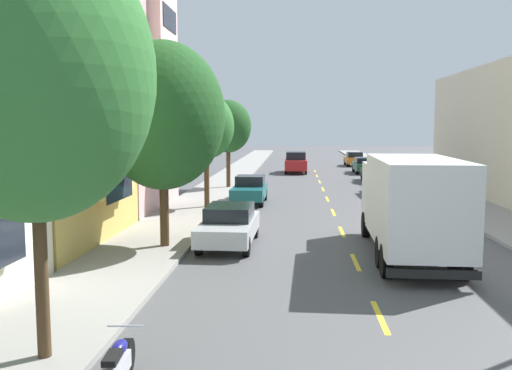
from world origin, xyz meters
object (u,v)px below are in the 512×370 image
object	(u,v)px
parked_sedan_silver	(229,225)
parked_motorcycle	(117,368)
street_tree_nearest	(33,74)
parked_hatchback_teal	(250,190)
street_tree_second	(163,116)
street_tree_farthest	(228,126)
parked_suv_sky	(394,179)
delivery_box_truck	(410,200)
parked_sedan_forest	(364,165)
parked_hatchback_orange	(354,159)
parked_sedan_black	(376,172)
moving_red_sedan	(296,162)
street_tree_third	(206,127)

from	to	relation	value
parked_sedan_silver	parked_motorcycle	world-z (taller)	parked_sedan_silver
street_tree_nearest	parked_hatchback_teal	xyz separation A→B (m)	(2.01, 20.85, -4.39)
street_tree_second	street_tree_nearest	bearing A→B (deg)	-90.00
parked_hatchback_teal	parked_sedan_silver	xyz separation A→B (m)	(0.14, -10.81, -0.01)
street_tree_farthest	parked_suv_sky	world-z (taller)	street_tree_farthest
parked_hatchback_teal	delivery_box_truck	bearing A→B (deg)	-63.05
delivery_box_truck	parked_sedan_forest	distance (m)	32.29
street_tree_second	street_tree_farthest	xyz separation A→B (m)	(-0.00, 18.48, -0.38)
parked_sedan_silver	parked_hatchback_orange	size ratio (longest dim) A/B	1.12
parked_motorcycle	street_tree_farthest	bearing A→B (deg)	93.29
street_tree_second	parked_sedan_black	world-z (taller)	street_tree_second
street_tree_farthest	moving_red_sedan	world-z (taller)	street_tree_farthest
delivery_box_truck	parked_motorcycle	bearing A→B (deg)	-124.20
street_tree_farthest	parked_sedan_silver	bearing A→B (deg)	-83.07
street_tree_third	parked_sedan_black	bearing A→B (deg)	53.89
street_tree_second	parked_sedan_forest	world-z (taller)	street_tree_second
delivery_box_truck	parked_motorcycle	size ratio (longest dim) A/B	3.85
street_tree_nearest	street_tree_third	distance (m)	18.50
parked_hatchback_teal	street_tree_second	bearing A→B (deg)	-99.80
street_tree_second	parked_sedan_forest	bearing A→B (deg)	71.19
parked_sedan_silver	street_tree_third	bearing A→B (deg)	104.28
parked_suv_sky	parked_sedan_silver	world-z (taller)	parked_suv_sky
street_tree_farthest	delivery_box_truck	world-z (taller)	street_tree_farthest
street_tree_second	parked_sedan_black	xyz separation A→B (m)	(10.69, 23.89, -3.85)
parked_suv_sky	parked_sedan_black	bearing A→B (deg)	89.74
street_tree_third	delivery_box_truck	world-z (taller)	street_tree_third
parked_sedan_forest	parked_suv_sky	xyz separation A→B (m)	(-0.11, -15.42, 0.24)
parked_sedan_forest	delivery_box_truck	bearing A→B (deg)	-94.57
parked_hatchback_teal	parked_hatchback_orange	bearing A→B (deg)	73.14
street_tree_third	moving_red_sedan	world-z (taller)	street_tree_third
parked_sedan_forest	parked_motorcycle	xyz separation A→B (m)	(-9.11, -41.80, -0.34)
parked_sedan_black	parked_motorcycle	xyz separation A→B (m)	(-9.04, -34.09, -0.34)
parked_sedan_silver	parked_hatchback_teal	bearing A→B (deg)	90.77
parked_hatchback_orange	parked_motorcycle	distance (m)	51.65
street_tree_third	delivery_box_truck	xyz separation A→B (m)	(8.19, -9.80, -2.35)
street_tree_nearest	street_tree_third	world-z (taller)	street_tree_nearest
street_tree_third	parked_motorcycle	distance (m)	19.88
street_tree_farthest	parked_hatchback_teal	world-z (taller)	street_tree_farthest
parked_suv_sky	parked_hatchback_orange	size ratio (longest dim) A/B	1.20
street_tree_nearest	parked_motorcycle	world-z (taller)	street_tree_nearest
parked_suv_sky	moving_red_sedan	world-z (taller)	same
parked_sedan_black	parked_motorcycle	distance (m)	35.27
parked_hatchback_teal	moving_red_sedan	size ratio (longest dim) A/B	0.84
parked_sedan_silver	street_tree_nearest	bearing A→B (deg)	-102.09
parked_sedan_forest	parked_hatchback_orange	bearing A→B (deg)	89.75
parked_sedan_silver	parked_motorcycle	xyz separation A→B (m)	(-0.50, -10.99, -0.34)
parked_hatchback_teal	parked_motorcycle	size ratio (longest dim) A/B	1.96
parked_suv_sky	parked_motorcycle	world-z (taller)	parked_suv_sky
parked_sedan_silver	parked_hatchback_orange	world-z (taller)	parked_hatchback_orange
delivery_box_truck	street_tree_second	bearing A→B (deg)	176.05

